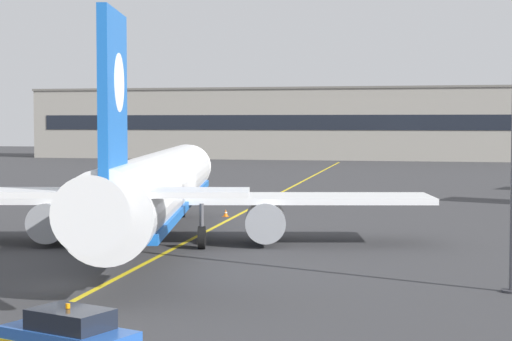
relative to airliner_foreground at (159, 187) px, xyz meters
name	(u,v)px	position (x,y,z in m)	size (l,w,h in m)	color
ground_plane	(72,287)	(0.62, -13.50, -3.37)	(400.00, 400.00, 0.00)	#353538
taxiway_centreline	(237,215)	(0.62, 16.50, -3.37)	(0.30, 180.00, 0.01)	yellow
airliner_foreground	(159,187)	(0.00, 0.00, 0.00)	(32.29, 41.15, 11.65)	white
service_car_third	(69,338)	(5.64, -24.80, -2.60)	(4.56, 3.10, 1.79)	#2351A8
safety_cone_by_nose_gear	(226,213)	(-0.04, 15.52, -3.11)	(0.44, 0.44, 0.55)	orange
terminal_building	(385,123)	(4.07, 119.11, 3.48)	(138.45, 12.40, 13.69)	#9E998E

